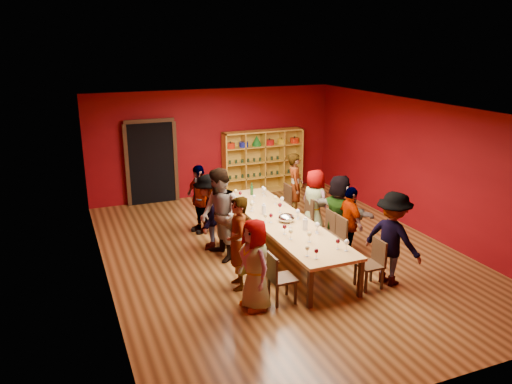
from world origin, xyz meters
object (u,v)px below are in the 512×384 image
shelving_unit (263,158)px  person_right_3 (315,202)px  person_left_0 (255,264)px  chair_person_left_1 (260,258)px  tasting_table (282,222)px  chair_person_right_4 (283,201)px  person_right_1 (350,223)px  person_right_4 (295,186)px  chair_person_left_2 (236,234)px  spittoon_bowl (286,218)px  chair_person_left_4 (212,209)px  chair_person_right_0 (373,261)px  wine_bottle (252,190)px  person_left_1 (238,243)px  chair_person_left_0 (278,276)px  chair_person_right_3 (305,215)px  person_left_4 (199,199)px  chair_person_left_3 (226,224)px  chair_person_right_2 (326,229)px  person_right_2 (339,213)px  chair_person_right_1 (337,236)px  person_left_3 (208,212)px  person_left_2 (220,215)px  person_right_0 (392,239)px

shelving_unit → person_right_3: shelving_unit is taller
person_left_0 → chair_person_left_1: size_ratio=1.75×
tasting_table → chair_person_right_4: bearing=63.7°
person_right_1 → person_right_4: 2.51m
chair_person_left_2 → spittoon_bowl: 1.07m
chair_person_left_4 → person_right_3: size_ratio=0.58×
chair_person_right_0 → wine_bottle: wine_bottle is taller
tasting_table → spittoon_bowl: size_ratio=13.39×
person_left_1 → person_right_1: bearing=106.6°
chair_person_left_0 → chair_person_right_3: 3.11m
person_left_0 → chair_person_right_4: size_ratio=1.75×
tasting_table → chair_person_left_4: size_ratio=5.06×
chair_person_right_0 → person_right_1: 1.32m
chair_person_left_2 → person_left_4: person_left_4 is taller
chair_person_left_3 → person_right_4: (2.13, 0.98, 0.33)m
shelving_unit → person_right_1: size_ratio=1.61×
chair_person_right_2 → person_right_3: (0.24, 0.96, 0.27)m
chair_person_right_3 → spittoon_bowl: size_ratio=2.65×
chair_person_right_0 → chair_person_right_3: bearing=90.0°
chair_person_right_0 → person_right_3: 2.66m
person_right_4 → person_right_2: bearing=-157.7°
person_left_1 → chair_person_right_1: person_left_1 is taller
chair_person_left_3 → chair_person_right_1: same height
chair_person_left_3 → person_right_2: 2.40m
chair_person_right_2 → person_right_4: 2.14m
person_left_1 → chair_person_left_4: 2.94m
chair_person_left_0 → person_left_3: bearing=98.4°
tasting_table → chair_person_right_4: size_ratio=5.06×
chair_person_right_0 → chair_person_left_4: bearing=115.7°
chair_person_left_4 → chair_person_right_2: 2.78m
shelving_unit → chair_person_left_0: (-2.31, -6.12, -0.49)m
person_right_2 → spittoon_bowl: 1.17m
person_right_2 → person_right_4: size_ratio=0.99×
tasting_table → chair_person_left_3: (-0.91, 0.86, -0.20)m
person_left_0 → chair_person_left_3: (0.42, 2.67, -0.28)m
person_left_2 → person_left_3: bearing=179.6°
person_right_3 → wine_bottle: bearing=24.6°
shelving_unit → person_left_3: shelving_unit is taller
person_right_3 → chair_person_right_4: person_right_3 is taller
chair_person_left_0 → chair_person_right_3: bearing=54.1°
chair_person_left_1 → chair_person_left_0: bearing=-90.0°
shelving_unit → person_right_1: bearing=-92.2°
person_left_4 → person_right_0: bearing=15.7°
chair_person_left_1 → person_right_4: 3.59m
chair_person_left_4 → chair_person_left_2: bearing=-90.0°
person_left_2 → chair_person_right_1: person_left_2 is taller
chair_person_left_3 → chair_person_right_1: (1.82, -1.53, 0.00)m
person_left_3 → chair_person_right_0: 3.57m
chair_person_left_3 → person_right_4: 2.37m
chair_person_right_1 → wine_bottle: (-0.85, 2.49, 0.37)m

